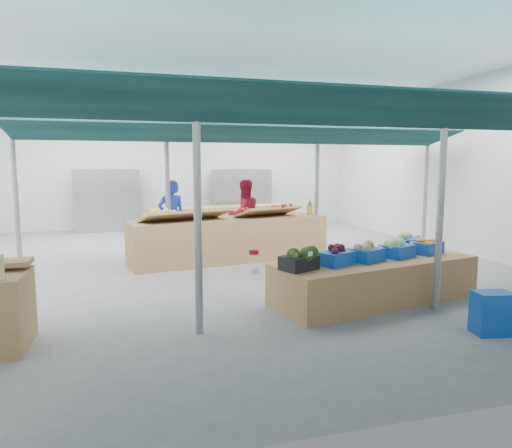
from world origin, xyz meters
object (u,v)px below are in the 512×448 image
Objects in this scene: crate_stack at (492,313)px; vendor_left at (172,217)px; veg_counter at (376,280)px; vendor_right at (244,215)px; fruit_counter at (230,239)px.

vendor_left reaches higher than crate_stack.
vendor_right is (-0.93, 4.79, 0.57)m from veg_counter.
crate_stack is at bearing 107.85° from vendor_left.
vendor_left is 1.00× the size of vendor_right.
vendor_right is at bearing 51.56° from fruit_counter.
fruit_counter reaches higher than crate_stack.
vendor_left is at bearing 107.28° from veg_counter.
vendor_right is (1.80, 0.00, 0.00)m from vendor_left.
fruit_counter is at bearing 112.23° from crate_stack.
veg_counter is 4.91m from vendor_right.
vendor_right reaches higher than veg_counter.
vendor_right reaches higher than crate_stack.
crate_stack is at bearing 94.03° from vendor_right.
crate_stack is 6.70m from vendor_right.
fruit_counter is 2.50× the size of vendor_right.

